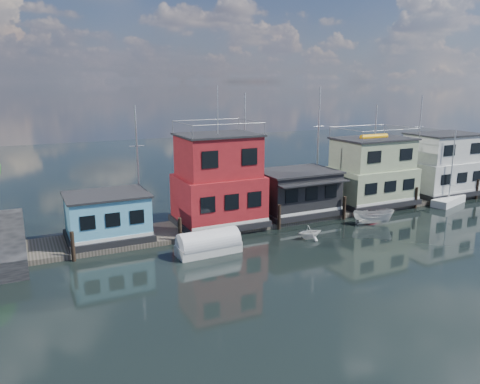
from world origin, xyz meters
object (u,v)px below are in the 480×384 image
dinghy_white (310,232)px  houseboat_green (372,172)px  tarp_runabout (208,244)px  houseboat_white (442,165)px  houseboat_blue (108,216)px  motorboat (373,217)px  day_sailer (448,200)px  dinghy_teal (213,239)px  red_kayak (377,217)px  houseboat_dark (297,192)px  houseboat_red (218,182)px

dinghy_white → houseboat_green: bearing=-59.3°
tarp_runabout → houseboat_white: bearing=8.4°
houseboat_blue → motorboat: size_ratio=1.76×
houseboat_blue → day_sailer: (34.33, -3.12, -1.76)m
houseboat_white → dinghy_teal: size_ratio=2.35×
motorboat → red_kayak: bearing=-25.2°
houseboat_green → houseboat_white: bearing=-0.0°
dinghy_white → motorboat: bearing=-80.5°
houseboat_green → red_kayak: size_ratio=2.79×
houseboat_green → tarp_runabout: bearing=-164.5°
houseboat_green → dinghy_white: size_ratio=3.86×
motorboat → tarp_runabout: bearing=118.8°
houseboat_white → tarp_runabout: 30.88m
houseboat_dark → houseboat_green: size_ratio=0.88×
houseboat_white → day_sailer: day_sailer is taller
houseboat_blue → dinghy_teal: size_ratio=1.79×
houseboat_blue → motorboat: bearing=-13.1°
day_sailer → houseboat_red: bearing=154.7°
tarp_runabout → dinghy_teal: (1.14, 1.79, -0.35)m
houseboat_blue → dinghy_teal: 8.52m
day_sailer → dinghy_teal: bearing=163.3°
houseboat_red → houseboat_dark: (8.00, -0.02, -1.69)m
day_sailer → dinghy_white: bearing=170.4°
houseboat_blue → day_sailer: 34.52m
houseboat_white → day_sailer: 4.90m
houseboat_dark → day_sailer: day_sailer is taller
motorboat → red_kayak: (1.51, 1.15, -0.48)m
tarp_runabout → red_kayak: (17.62, 1.54, -0.50)m
tarp_runabout → houseboat_red: bearing=57.9°
day_sailer → houseboat_white: bearing=37.1°
houseboat_green → red_kayak: (-2.62, -4.06, -3.33)m
houseboat_blue → houseboat_dark: (17.50, -0.02, 0.21)m
dinghy_teal → houseboat_white: bearing=-87.3°
houseboat_dark → tarp_runabout: bearing=-153.6°
motorboat → dinghy_white: size_ratio=1.67×
houseboat_green → red_kayak: houseboat_green is taller
houseboat_green → houseboat_white: houseboat_green is taller
motorboat → houseboat_green: bearing=-11.0°
houseboat_white → tarp_runabout: size_ratio=1.73×
houseboat_red → day_sailer: bearing=-7.2°
houseboat_blue → tarp_runabout: 8.53m
houseboat_green → dinghy_teal: 19.73m
red_kayak → dinghy_teal: (-16.48, 0.26, 0.15)m
houseboat_dark → dinghy_white: bearing=-112.7°
motorboat → day_sailer: size_ratio=0.47×
houseboat_white → day_sailer: (-2.17, -3.12, -3.09)m
tarp_runabout → red_kayak: size_ratio=1.62×
dinghy_teal → red_kayak: bearing=-95.6°
houseboat_blue → dinghy_white: houseboat_blue is taller
tarp_runabout → dinghy_teal: size_ratio=1.36×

